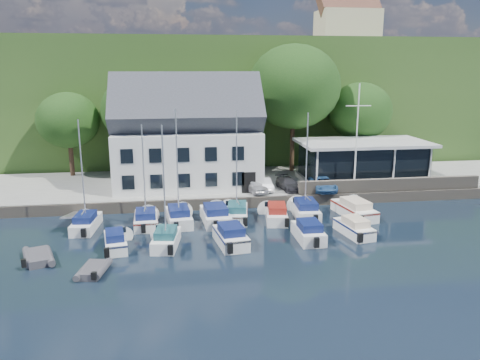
% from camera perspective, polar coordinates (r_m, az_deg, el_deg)
% --- Properties ---
extents(ground, '(180.00, 180.00, 0.00)m').
position_cam_1_polar(ground, '(33.00, 7.14, -8.81)').
color(ground, black).
rests_on(ground, ground).
extents(quay, '(60.00, 13.00, 1.00)m').
position_cam_1_polar(quay, '(49.11, 1.87, -0.56)').
color(quay, '#9A9994').
rests_on(quay, ground).
extents(quay_face, '(60.00, 0.30, 1.00)m').
position_cam_1_polar(quay_face, '(42.95, 3.36, -2.67)').
color(quay_face, '#6F6659').
rests_on(quay_face, ground).
extents(hillside, '(160.00, 75.00, 16.00)m').
position_cam_1_polar(hillside, '(91.87, -2.94, 10.79)').
color(hillside, '#2B4A1C').
rests_on(hillside, ground).
extents(field_patch, '(50.00, 30.00, 0.30)m').
position_cam_1_polar(field_patch, '(100.77, 1.28, 15.69)').
color(field_patch, '#525B2D').
rests_on(field_patch, hillside).
extents(farmhouse, '(10.40, 7.00, 8.20)m').
position_cam_1_polar(farmhouse, '(87.16, 12.95, 18.29)').
color(farmhouse, beige).
rests_on(farmhouse, hillside).
extents(harbor_building, '(14.40, 8.20, 8.70)m').
position_cam_1_polar(harbor_building, '(46.47, -6.43, 4.65)').
color(harbor_building, silver).
rests_on(harbor_building, quay).
extents(club_pavilion, '(13.20, 7.20, 4.10)m').
position_cam_1_polar(club_pavilion, '(50.21, 14.67, 2.29)').
color(club_pavilion, black).
rests_on(club_pavilion, quay).
extents(seawall, '(18.00, 0.50, 1.20)m').
position_cam_1_polar(seawall, '(46.84, 17.83, -0.54)').
color(seawall, '#6F6659').
rests_on(seawall, quay).
extents(gangway, '(1.20, 6.00, 1.40)m').
position_cam_1_polar(gangway, '(41.22, -19.26, -4.87)').
color(gangway, silver).
rests_on(gangway, ground).
extents(car_silver, '(2.64, 3.99, 1.26)m').
position_cam_1_polar(car_silver, '(44.23, 1.68, -0.65)').
color(car_silver, '#BDBCC1').
rests_on(car_silver, quay).
extents(car_white, '(1.34, 3.50, 1.14)m').
position_cam_1_polar(car_white, '(44.95, 2.98, -0.51)').
color(car_white, white).
rests_on(car_white, quay).
extents(car_dgrey, '(2.12, 4.10, 1.14)m').
position_cam_1_polar(car_dgrey, '(45.27, 5.92, -0.46)').
color(car_dgrey, '#2E2D32').
rests_on(car_dgrey, quay).
extents(car_blue, '(1.83, 4.07, 1.36)m').
position_cam_1_polar(car_blue, '(45.44, 10.07, -0.41)').
color(car_blue, '#2C5688').
rests_on(car_blue, quay).
extents(flagpole, '(2.42, 0.20, 10.07)m').
position_cam_1_polar(flagpole, '(45.12, 14.02, 4.94)').
color(flagpole, silver).
rests_on(flagpole, quay).
extents(tree_0, '(6.57, 6.57, 8.98)m').
position_cam_1_polar(tree_0, '(53.46, -20.08, 5.23)').
color(tree_0, '#133510').
rests_on(tree_0, quay).
extents(tree_1, '(7.70, 7.70, 10.52)m').
position_cam_1_polar(tree_1, '(51.58, -12.31, 6.33)').
color(tree_1, '#133510').
rests_on(tree_1, quay).
extents(tree_2, '(7.99, 7.99, 10.92)m').
position_cam_1_polar(tree_2, '(52.52, -1.22, 6.99)').
color(tree_2, '#133510').
rests_on(tree_2, quay).
extents(tree_3, '(10.26, 10.26, 14.02)m').
position_cam_1_polar(tree_3, '(52.75, 6.50, 8.62)').
color(tree_3, '#133510').
rests_on(tree_3, quay).
extents(tree_4, '(7.23, 7.23, 9.88)m').
position_cam_1_polar(tree_4, '(55.59, 14.31, 6.40)').
color(tree_4, '#133510').
rests_on(tree_4, quay).
extents(boat_r1_0, '(2.30, 6.15, 8.35)m').
position_cam_1_polar(boat_r1_0, '(38.09, -18.64, 0.23)').
color(boat_r1_0, white).
rests_on(boat_r1_0, ground).
extents(boat_r1_1, '(2.24, 5.72, 8.50)m').
position_cam_1_polar(boat_r1_1, '(37.65, -11.64, 0.63)').
color(boat_r1_1, white).
rests_on(boat_r1_1, ground).
extents(boat_r1_2, '(2.62, 6.42, 9.16)m').
position_cam_1_polar(boat_r1_2, '(37.72, -7.65, 1.33)').
color(boat_r1_2, white).
rests_on(boat_r1_2, ground).
extents(boat_r1_3, '(2.67, 6.47, 1.54)m').
position_cam_1_polar(boat_r1_3, '(38.68, -3.03, -4.10)').
color(boat_r1_3, white).
rests_on(boat_r1_3, ground).
extents(boat_r1_4, '(2.87, 6.41, 8.77)m').
position_cam_1_polar(boat_r1_4, '(38.50, -0.41, 1.41)').
color(boat_r1_4, white).
rests_on(boat_r1_4, ground).
extents(boat_r1_5, '(2.78, 6.33, 1.43)m').
position_cam_1_polar(boat_r1_5, '(39.33, 4.44, -3.90)').
color(boat_r1_5, white).
rests_on(boat_r1_5, ground).
extents(boat_r1_6, '(2.55, 6.83, 9.18)m').
position_cam_1_polar(boat_r1_6, '(39.64, 8.10, 1.93)').
color(boat_r1_6, white).
rests_on(boat_r1_6, ground).
extents(boat_r1_7, '(3.25, 7.34, 1.54)m').
position_cam_1_polar(boat_r1_7, '(41.42, 13.74, -3.27)').
color(boat_r1_7, white).
rests_on(boat_r1_7, ground).
extents(boat_r2_0, '(2.42, 5.45, 1.36)m').
position_cam_1_polar(boat_r2_0, '(34.42, -14.97, -7.00)').
color(boat_r2_0, white).
rests_on(boat_r2_0, ground).
extents(boat_r2_1, '(2.60, 5.63, 8.61)m').
position_cam_1_polar(boat_r2_1, '(32.96, -9.24, -1.01)').
color(boat_r2_1, white).
rests_on(boat_r2_1, ground).
extents(boat_r2_2, '(2.79, 5.83, 1.57)m').
position_cam_1_polar(boat_r2_2, '(33.93, -1.14, -6.64)').
color(boat_r2_2, white).
rests_on(boat_r2_2, ground).
extents(boat_r2_3, '(1.94, 5.47, 1.50)m').
position_cam_1_polar(boat_r2_3, '(35.25, 8.34, -6.06)').
color(boat_r2_3, white).
rests_on(boat_r2_3, ground).
extents(boat_r2_4, '(2.61, 5.67, 1.42)m').
position_cam_1_polar(boat_r2_4, '(36.92, 13.75, -5.45)').
color(boat_r2_4, white).
rests_on(boat_r2_4, ground).
extents(dinghy_0, '(2.88, 3.65, 0.74)m').
position_cam_1_polar(dinghy_0, '(34.07, -23.38, -8.47)').
color(dinghy_0, '#3E3D43').
rests_on(dinghy_0, ground).
extents(dinghy_1, '(2.13, 3.01, 0.64)m').
position_cam_1_polar(dinghy_1, '(30.96, -17.42, -10.27)').
color(dinghy_1, '#3E3D43').
rests_on(dinghy_1, ground).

